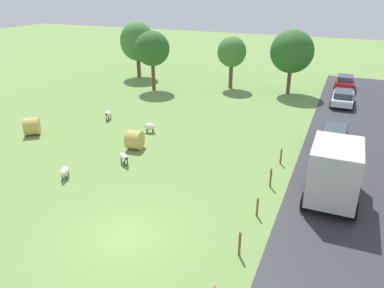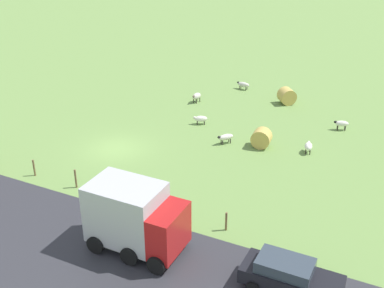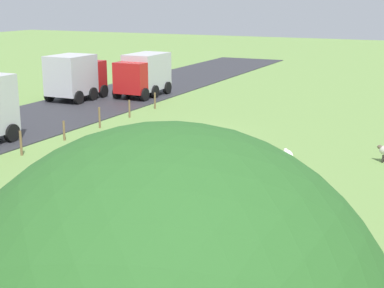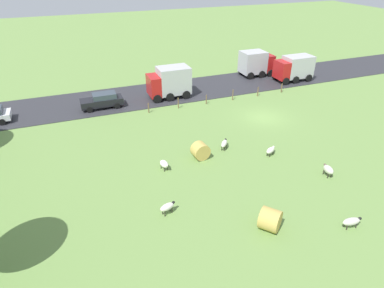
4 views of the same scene
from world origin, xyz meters
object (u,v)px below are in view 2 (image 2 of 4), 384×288
hay_bale_1 (287,96)px  truck_2 (135,217)px  car_0 (290,276)px  sheep_4 (201,119)px  sheep_2 (342,124)px  sheep_5 (197,96)px  sheep_1 (243,85)px  sheep_0 (308,146)px  hay_bale_0 (261,138)px  sheep_3 (226,137)px

hay_bale_1 → truck_2: size_ratio=0.29×
car_0 → sheep_4: bearing=-142.7°
sheep_2 → sheep_5: size_ratio=1.01×
sheep_1 → hay_bale_1: bearing=69.5°
sheep_0 → sheep_1: (-10.41, -8.89, -0.04)m
sheep_1 → truck_2: 25.28m
hay_bale_0 → hay_bale_1: 9.22m
sheep_2 → hay_bale_0: hay_bale_0 is taller
sheep_3 → sheep_4: 3.98m
hay_bale_1 → truck_2: truck_2 is taller
sheep_3 → sheep_2: bearing=131.0°
sheep_1 → car_0: 27.20m
sheep_1 → sheep_3: (11.63, 3.05, 0.05)m
sheep_1 → sheep_3: sheep_3 is taller
sheep_0 → sheep_2: sheep_0 is taller
sheep_0 → sheep_3: sheep_0 is taller
hay_bale_1 → sheep_2: bearing=56.6°
sheep_5 → sheep_0: bearing=64.7°
hay_bale_1 → car_0: car_0 is taller
sheep_0 → sheep_5: bearing=-115.3°
sheep_2 → hay_bale_1: hay_bale_1 is taller
hay_bale_0 → sheep_0: bearing=99.5°
sheep_4 → hay_bale_0: 5.97m
sheep_0 → sheep_3: size_ratio=0.90×
sheep_3 → sheep_4: bearing=-127.0°
sheep_3 → sheep_5: bearing=-139.9°
sheep_5 → hay_bale_1: 7.97m
sheep_0 → hay_bale_1: size_ratio=0.76×
sheep_4 → sheep_5: sheep_5 is taller
sheep_2 → car_0: size_ratio=0.26×
sheep_1 → hay_bale_1: 5.09m
sheep_1 → car_0: bearing=25.2°
hay_bale_0 → car_0: 14.91m
hay_bale_1 → sheep_4: bearing=-33.3°
hay_bale_0 → sheep_2: bearing=140.2°
sheep_4 → sheep_5: size_ratio=0.99×
sheep_5 → car_0: car_0 is taller
sheep_0 → truck_2: 15.54m
hay_bale_0 → truck_2: size_ratio=0.29×
sheep_0 → car_0: size_ratio=0.24×
sheep_0 → sheep_5: (-5.40, -11.42, 0.06)m
sheep_3 → hay_bale_0: hay_bale_0 is taller
truck_2 → car_0: truck_2 is taller
sheep_1 → hay_bale_1: hay_bale_1 is taller
hay_bale_0 → hay_bale_1: hay_bale_1 is taller
sheep_0 → sheep_4: (-1.18, -9.02, -0.04)m
sheep_5 → truck_2: (19.96, 6.18, 1.36)m
sheep_2 → hay_bale_0: bearing=-39.8°
sheep_1 → hay_bale_1: size_ratio=0.94×
sheep_3 → sheep_5: (-6.62, -5.57, 0.05)m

